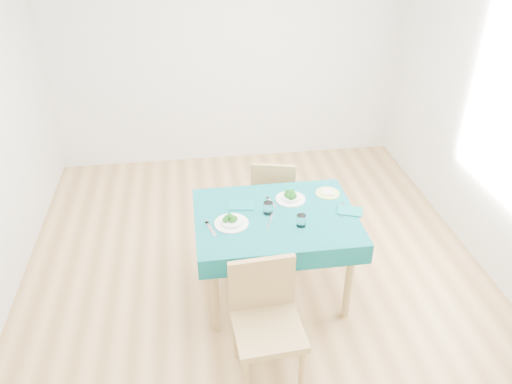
{
  "coord_description": "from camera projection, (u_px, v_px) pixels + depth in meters",
  "views": [
    {
      "loc": [
        -0.47,
        -3.26,
        2.89
      ],
      "look_at": [
        0.0,
        0.0,
        0.85
      ],
      "focal_mm": 35.0,
      "sensor_mm": 36.0,
      "label": 1
    }
  ],
  "objects": [
    {
      "name": "bowl_near",
      "position": [
        231.0,
        220.0,
        3.65
      ],
      "size": [
        0.25,
        0.25,
        0.08
      ],
      "primitive_type": null,
      "color": "white",
      "rests_on": "table"
    },
    {
      "name": "tumbler_center",
      "position": [
        268.0,
        208.0,
        3.77
      ],
      "size": [
        0.07,
        0.07,
        0.09
      ],
      "primitive_type": "cylinder",
      "color": "white",
      "rests_on": "table"
    },
    {
      "name": "napkin_near",
      "position": [
        241.0,
        205.0,
        3.87
      ],
      "size": [
        0.21,
        0.16,
        0.01
      ],
      "primitive_type": "cube",
      "rotation": [
        0.0,
        0.0,
        -0.14
      ],
      "color": "#0B5D60",
      "rests_on": "table"
    },
    {
      "name": "fork_far",
      "position": [
        271.0,
        202.0,
        3.92
      ],
      "size": [
        0.07,
        0.16,
        0.0
      ],
      "primitive_type": "cube",
      "rotation": [
        0.0,
        0.0,
        0.29
      ],
      "color": "silver",
      "rests_on": "table"
    },
    {
      "name": "bread_slice",
      "position": [
        328.0,
        192.0,
        4.02
      ],
      "size": [
        0.12,
        0.12,
        0.01
      ],
      "primitive_type": "cube",
      "rotation": [
        0.0,
        0.0,
        -0.25
      ],
      "color": "beige",
      "rests_on": "side_plate"
    },
    {
      "name": "napkin_far",
      "position": [
        350.0,
        211.0,
        3.81
      ],
      "size": [
        0.22,
        0.19,
        0.01
      ],
      "primitive_type": "cube",
      "rotation": [
        0.0,
        0.0,
        -0.37
      ],
      "color": "#0B5D60",
      "rests_on": "table"
    },
    {
      "name": "fork_near",
      "position": [
        211.0,
        229.0,
        3.62
      ],
      "size": [
        0.08,
        0.2,
        0.0
      ],
      "primitive_type": "cube",
      "rotation": [
        0.0,
        0.0,
        0.27
      ],
      "color": "silver",
      "rests_on": "table"
    },
    {
      "name": "bowl_far",
      "position": [
        291.0,
        196.0,
        3.93
      ],
      "size": [
        0.24,
        0.24,
        0.07
      ],
      "primitive_type": null,
      "color": "white",
      "rests_on": "table"
    },
    {
      "name": "table",
      "position": [
        275.0,
        255.0,
        3.97
      ],
      "size": [
        1.21,
        0.92,
        0.76
      ],
      "primitive_type": "cube",
      "color": "#085356",
      "rests_on": "ground"
    },
    {
      "name": "chair_far",
      "position": [
        274.0,
        190.0,
        4.59
      ],
      "size": [
        0.49,
        0.51,
        0.97
      ],
      "primitive_type": "cube",
      "rotation": [
        0.0,
        0.0,
        2.88
      ],
      "color": "#9B7C49",
      "rests_on": "ground"
    },
    {
      "name": "knife_near",
      "position": [
        270.0,
        221.0,
        3.69
      ],
      "size": [
        0.08,
        0.18,
        0.0
      ],
      "primitive_type": "cube",
      "rotation": [
        0.0,
        0.0,
        -0.37
      ],
      "color": "silver",
      "rests_on": "table"
    },
    {
      "name": "tumbler_side",
      "position": [
        301.0,
        221.0,
        3.63
      ],
      "size": [
        0.07,
        0.07,
        0.09
      ],
      "primitive_type": "cylinder",
      "color": "white",
      "rests_on": "table"
    },
    {
      "name": "room_shell",
      "position": [
        256.0,
        134.0,
        3.61
      ],
      "size": [
        4.02,
        4.52,
        2.73
      ],
      "color": "#9C7241",
      "rests_on": "ground"
    },
    {
      "name": "chair_near",
      "position": [
        268.0,
        315.0,
        3.17
      ],
      "size": [
        0.47,
        0.51,
        1.11
      ],
      "primitive_type": "cube",
      "rotation": [
        0.0,
        0.0,
        0.06
      ],
      "color": "#9B7C49",
      "rests_on": "ground"
    },
    {
      "name": "knife_far",
      "position": [
        343.0,
        209.0,
        3.83
      ],
      "size": [
        0.09,
        0.2,
        0.0
      ],
      "primitive_type": "cube",
      "rotation": [
        0.0,
        0.0,
        -0.36
      ],
      "color": "silver",
      "rests_on": "table"
    },
    {
      "name": "side_plate",
      "position": [
        328.0,
        193.0,
        4.03
      ],
      "size": [
        0.2,
        0.2,
        0.01
      ],
      "primitive_type": "cylinder",
      "color": "#B8DE6C",
      "rests_on": "table"
    }
  ]
}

